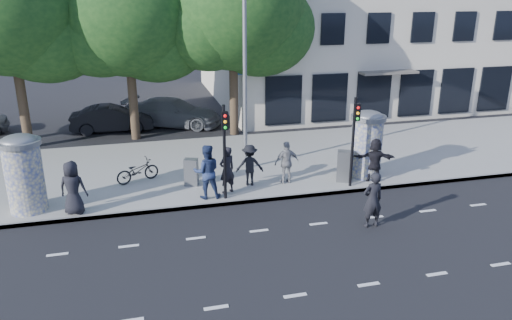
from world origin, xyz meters
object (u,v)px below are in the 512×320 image
object	(u,v)px
car_mid	(112,119)
ad_column_left	(24,172)
traffic_pole_near	(225,143)
ped_f	(374,160)
ped_b	(227,170)
cabinet_right	(345,166)
man_road	(373,200)
cabinet_left	(191,172)
street_lamp	(245,55)
ped_c	(207,172)
ped_a	(73,188)
bicycle	(138,171)
traffic_pole_far	(354,133)
car_right	(173,112)
ad_column_right	(367,142)
ped_e	(287,162)
ped_d	(250,165)

from	to	relation	value
car_mid	ad_column_left	bearing A→B (deg)	167.09
traffic_pole_near	ped_f	world-z (taller)	traffic_pole_near
ped_b	cabinet_right	distance (m)	4.60
ped_f	man_road	bearing A→B (deg)	80.89
ped_b	cabinet_left	bearing A→B (deg)	-66.70
street_lamp	ped_c	world-z (taller)	street_lamp
ped_a	cabinet_right	bearing A→B (deg)	-160.83
ped_b	bicycle	world-z (taller)	ped_b
street_lamp	traffic_pole_far	bearing A→B (deg)	-39.88
car_mid	car_right	size ratio (longest dim) A/B	0.81
ped_f	cabinet_left	xyz separation A→B (m)	(-6.89, 1.27, -0.34)
traffic_pole_near	ped_c	distance (m)	1.29
ad_column_right	car_mid	xyz separation A→B (m)	(-9.84, 9.65, -0.84)
street_lamp	car_mid	xyz separation A→B (m)	(-5.44, 7.72, -4.10)
cabinet_right	ad_column_right	bearing A→B (deg)	43.46
street_lamp	cabinet_left	world-z (taller)	street_lamp
ped_a	cabinet_right	distance (m)	9.85
traffic_pole_far	traffic_pole_near	bearing A→B (deg)	180.00
ad_column_right	ped_e	world-z (taller)	ad_column_right
ped_c	street_lamp	bearing A→B (deg)	-124.38
ad_column_right	ped_a	world-z (taller)	ad_column_right
man_road	car_mid	distance (m)	15.81
ad_column_right	man_road	distance (m)	4.24
traffic_pole_near	ped_b	size ratio (longest dim) A/B	1.94
traffic_pole_far	ped_a	bearing A→B (deg)	179.67
man_road	cabinet_left	bearing A→B (deg)	-45.32
traffic_pole_far	ped_c	bearing A→B (deg)	176.90
ad_column_right	ped_d	world-z (taller)	ad_column_right
ped_f	cabinet_left	bearing A→B (deg)	7.96
ped_c	car_mid	bearing A→B (deg)	-67.68
ped_b	ped_c	size ratio (longest dim) A/B	0.89
bicycle	cabinet_right	xyz separation A→B (m)	(7.74, -1.90, 0.16)
man_road	ped_c	bearing A→B (deg)	-38.08
ad_column_right	ped_a	bearing A→B (deg)	-175.53
traffic_pole_far	ped_e	distance (m)	2.74
ped_b	man_road	bearing A→B (deg)	113.79
traffic_pole_far	ped_c	xyz separation A→B (m)	(-5.41, 0.29, -1.10)
street_lamp	man_road	world-z (taller)	street_lamp
ped_b	ped_f	size ratio (longest dim) A/B	1.02
traffic_pole_far	car_right	distance (m)	12.37
traffic_pole_far	ped_c	world-z (taller)	traffic_pole_far
ad_column_right	man_road	world-z (taller)	ad_column_right
traffic_pole_near	car_mid	bearing A→B (deg)	110.93
ped_a	ped_c	size ratio (longest dim) A/B	0.93
ad_column_right	ped_f	distance (m)	0.78
man_road	ad_column_right	bearing A→B (deg)	-116.77
ped_f	ad_column_right	bearing A→B (deg)	-63.10
traffic_pole_near	bicycle	size ratio (longest dim) A/B	2.01
ped_a	man_road	xyz separation A→B (m)	(9.23, -3.01, -0.14)
street_lamp	ped_d	bearing A→B (deg)	-98.46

